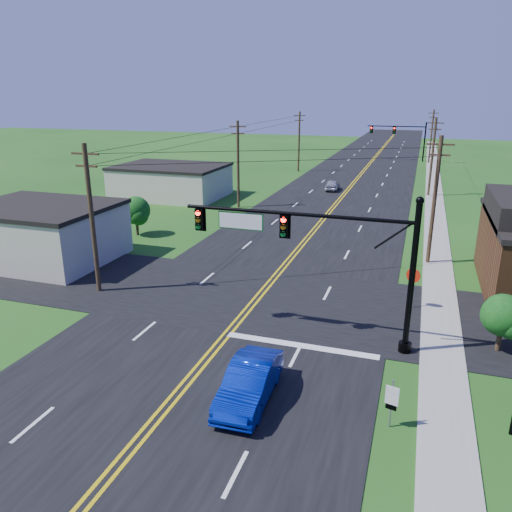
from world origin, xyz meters
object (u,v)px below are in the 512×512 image
(signal_mast_far, at_px, (399,135))
(route_sign, at_px, (392,400))
(blue_car, at_px, (249,383))
(stop_sign, at_px, (413,280))
(signal_mast_main, at_px, (315,248))

(signal_mast_far, distance_m, route_sign, 78.15)
(blue_car, bearing_deg, stop_sign, 61.15)
(blue_car, bearing_deg, route_sign, -1.55)
(signal_mast_main, relative_size, signal_mast_far, 1.03)
(route_sign, height_order, stop_sign, stop_sign)
(blue_car, bearing_deg, signal_mast_far, 87.25)
(stop_sign, bearing_deg, blue_car, -93.96)
(signal_mast_main, relative_size, route_sign, 5.71)
(blue_car, distance_m, stop_sign, 12.74)
(blue_car, relative_size, route_sign, 2.40)
(stop_sign, bearing_deg, route_sign, -68.70)
(signal_mast_main, xyz_separation_m, blue_car, (-1.25, -5.99, -3.97))
(blue_car, height_order, stop_sign, stop_sign)
(signal_mast_main, bearing_deg, blue_car, -101.75)
(route_sign, bearing_deg, blue_car, -165.56)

